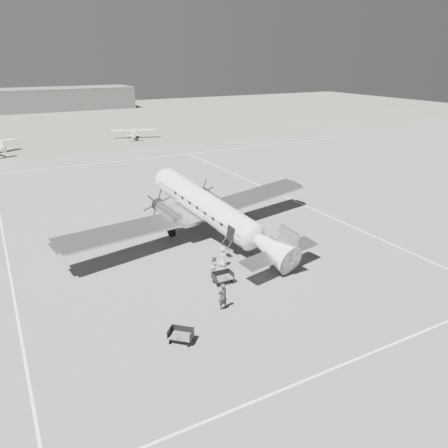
{
  "coord_description": "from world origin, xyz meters",
  "views": [
    {
      "loc": [
        -17.74,
        -27.76,
        15.39
      ],
      "look_at": [
        -1.36,
        2.53,
        2.2
      ],
      "focal_mm": 35.0,
      "sensor_mm": 36.0,
      "label": 1
    }
  ],
  "objects_px": {
    "dc3_airliner": "(213,213)",
    "ramp_agent": "(215,265)",
    "light_plane_right": "(134,134)",
    "ground_crew": "(223,296)",
    "passenger": "(223,257)",
    "hangar_main": "(63,99)",
    "baggage_cart_far": "(181,336)",
    "baggage_cart_near": "(223,278)"
  },
  "relations": [
    {
      "from": "dc3_airliner",
      "to": "ramp_agent",
      "type": "height_order",
      "value": "dc3_airliner"
    },
    {
      "from": "light_plane_right",
      "to": "ground_crew",
      "type": "relative_size",
      "value": 5.06
    },
    {
      "from": "ground_crew",
      "to": "light_plane_right",
      "type": "bearing_deg",
      "value": -106.5
    },
    {
      "from": "dc3_airliner",
      "to": "passenger",
      "type": "xyz_separation_m",
      "value": [
        -1.77,
        -5.07,
        -1.77
      ]
    },
    {
      "from": "dc3_airliner",
      "to": "ramp_agent",
      "type": "xyz_separation_m",
      "value": [
        -3.06,
        -6.2,
        -1.72
      ]
    },
    {
      "from": "hangar_main",
      "to": "passenger",
      "type": "height_order",
      "value": "hangar_main"
    },
    {
      "from": "light_plane_right",
      "to": "ground_crew",
      "type": "xyz_separation_m",
      "value": [
        -14.56,
        -64.97,
        -0.05
      ]
    },
    {
      "from": "hangar_main",
      "to": "baggage_cart_far",
      "type": "height_order",
      "value": "hangar_main"
    },
    {
      "from": "light_plane_right",
      "to": "ground_crew",
      "type": "height_order",
      "value": "light_plane_right"
    },
    {
      "from": "baggage_cart_far",
      "to": "ground_crew",
      "type": "bearing_deg",
      "value": 69.65
    },
    {
      "from": "ramp_agent",
      "to": "passenger",
      "type": "bearing_deg",
      "value": -41.51
    },
    {
      "from": "hangar_main",
      "to": "light_plane_right",
      "type": "relative_size",
      "value": 4.52
    },
    {
      "from": "dc3_airliner",
      "to": "baggage_cart_near",
      "type": "xyz_separation_m",
      "value": [
        -3.08,
        -7.5,
        -2.15
      ]
    },
    {
      "from": "dc3_airliner",
      "to": "ground_crew",
      "type": "relative_size",
      "value": 14.78
    },
    {
      "from": "dc3_airliner",
      "to": "baggage_cart_near",
      "type": "distance_m",
      "value": 8.39
    },
    {
      "from": "passenger",
      "to": "ground_crew",
      "type": "bearing_deg",
      "value": 136.58
    },
    {
      "from": "baggage_cart_far",
      "to": "ramp_agent",
      "type": "distance_m",
      "value": 8.38
    },
    {
      "from": "ramp_agent",
      "to": "baggage_cart_far",
      "type": "bearing_deg",
      "value": 146.58
    },
    {
      "from": "light_plane_right",
      "to": "ground_crew",
      "type": "bearing_deg",
      "value": -84.35
    },
    {
      "from": "ground_crew",
      "to": "passenger",
      "type": "bearing_deg",
      "value": -122.17
    },
    {
      "from": "dc3_airliner",
      "to": "baggage_cart_far",
      "type": "relative_size",
      "value": 18.52
    },
    {
      "from": "light_plane_right",
      "to": "passenger",
      "type": "height_order",
      "value": "light_plane_right"
    },
    {
      "from": "light_plane_right",
      "to": "ramp_agent",
      "type": "height_order",
      "value": "light_plane_right"
    },
    {
      "from": "dc3_airliner",
      "to": "light_plane_right",
      "type": "bearing_deg",
      "value": 67.35
    },
    {
      "from": "hangar_main",
      "to": "baggage_cart_far",
      "type": "distance_m",
      "value": 128.9
    },
    {
      "from": "baggage_cart_near",
      "to": "baggage_cart_far",
      "type": "xyz_separation_m",
      "value": [
        -5.45,
        -5.03,
        -0.02
      ]
    },
    {
      "from": "baggage_cart_far",
      "to": "hangar_main",
      "type": "bearing_deg",
      "value": 125.49
    },
    {
      "from": "ramp_agent",
      "to": "hangar_main",
      "type": "bearing_deg",
      "value": 2.9
    },
    {
      "from": "dc3_airliner",
      "to": "passenger",
      "type": "height_order",
      "value": "dc3_airliner"
    },
    {
      "from": "ground_crew",
      "to": "ramp_agent",
      "type": "height_order",
      "value": "ground_crew"
    },
    {
      "from": "baggage_cart_far",
      "to": "passenger",
      "type": "bearing_deg",
      "value": 89.99
    },
    {
      "from": "baggage_cart_near",
      "to": "ramp_agent",
      "type": "xyz_separation_m",
      "value": [
        0.02,
        1.31,
        0.42
      ]
    },
    {
      "from": "dc3_airliner",
      "to": "baggage_cart_near",
      "type": "height_order",
      "value": "dc3_airliner"
    },
    {
      "from": "light_plane_right",
      "to": "baggage_cart_far",
      "type": "distance_m",
      "value": 69.42
    },
    {
      "from": "dc3_airliner",
      "to": "light_plane_right",
      "type": "height_order",
      "value": "dc3_airliner"
    },
    {
      "from": "ground_crew",
      "to": "ramp_agent",
      "type": "bearing_deg",
      "value": -114.76
    },
    {
      "from": "light_plane_right",
      "to": "passenger",
      "type": "distance_m",
      "value": 60.6
    },
    {
      "from": "dc3_airliner",
      "to": "baggage_cart_far",
      "type": "xyz_separation_m",
      "value": [
        -8.52,
        -12.53,
        -2.17
      ]
    },
    {
      "from": "hangar_main",
      "to": "ramp_agent",
      "type": "height_order",
      "value": "hangar_main"
    },
    {
      "from": "light_plane_right",
      "to": "hangar_main",
      "type": "bearing_deg",
      "value": 111.55
    },
    {
      "from": "baggage_cart_far",
      "to": "ground_crew",
      "type": "height_order",
      "value": "ground_crew"
    },
    {
      "from": "ramp_agent",
      "to": "passenger",
      "type": "xyz_separation_m",
      "value": [
        1.29,
        1.13,
        -0.05
      ]
    }
  ]
}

